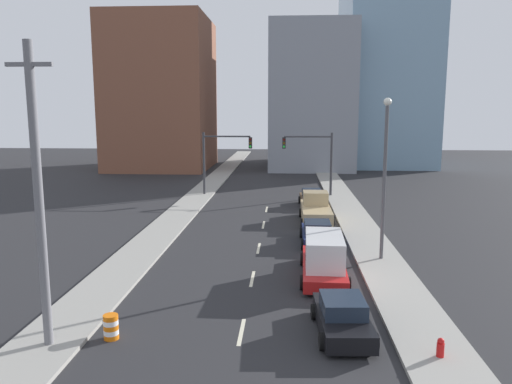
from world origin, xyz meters
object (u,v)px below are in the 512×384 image
object	(u,v)px
utility_pole_left_near	(39,198)
box_truck_red	(324,258)
traffic_barrel	(111,327)
street_lamp	(385,169)
sedan_brown	(312,199)
sedan_navy	(317,234)
traffic_signal_left	(218,154)
traffic_signal_right	(317,155)
sedan_black	(342,317)
pickup_truck_tan	(316,210)
fire_hydrant	(440,350)

from	to	relation	value
utility_pole_left_near	box_truck_red	distance (m)	14.09
traffic_barrel	box_truck_red	bearing A→B (deg)	41.20
street_lamp	sedan_brown	size ratio (longest dim) A/B	2.10
traffic_barrel	sedan_navy	xyz separation A→B (m)	(8.55, 14.10, 0.20)
traffic_signal_left	traffic_signal_right	size ratio (longest dim) A/B	1.00
utility_pole_left_near	sedan_brown	bearing A→B (deg)	68.63
utility_pole_left_near	sedan_black	size ratio (longest dim) A/B	2.44
utility_pole_left_near	pickup_truck_tan	distance (m)	24.40
box_truck_red	traffic_signal_left	bearing A→B (deg)	111.48
traffic_signal_left	sedan_brown	world-z (taller)	traffic_signal_left
traffic_signal_right	sedan_brown	world-z (taller)	traffic_signal_right
pickup_truck_tan	box_truck_red	bearing A→B (deg)	-91.72
fire_hydrant	box_truck_red	xyz separation A→B (m)	(-3.38, 8.38, 0.66)
box_truck_red	pickup_truck_tan	bearing A→B (deg)	90.33
street_lamp	box_truck_red	size ratio (longest dim) A/B	1.46
street_lamp	sedan_navy	world-z (taller)	street_lamp
sedan_black	box_truck_red	xyz separation A→B (m)	(-0.25, 6.41, 0.42)
traffic_signal_left	fire_hydrant	size ratio (longest dim) A/B	7.58
utility_pole_left_near	street_lamp	bearing A→B (deg)	39.17
traffic_barrel	pickup_truck_tan	distance (m)	22.36
traffic_signal_left	box_truck_red	world-z (taller)	traffic_signal_left
utility_pole_left_near	box_truck_red	bearing A→B (deg)	38.16
fire_hydrant	pickup_truck_tan	distance (m)	21.71
traffic_signal_right	sedan_navy	bearing A→B (deg)	-93.10
sedan_brown	traffic_signal_left	bearing A→B (deg)	147.95
street_lamp	box_truck_red	xyz separation A→B (m)	(-3.49, -3.15, -4.20)
street_lamp	pickup_truck_tan	bearing A→B (deg)	107.63
fire_hydrant	sedan_brown	distance (m)	27.98
traffic_signal_right	utility_pole_left_near	world-z (taller)	utility_pole_left_near
street_lamp	sedan_navy	bearing A→B (deg)	134.33
traffic_signal_right	pickup_truck_tan	xyz separation A→B (m)	(-0.70, -11.44, -3.25)
traffic_signal_left	pickup_truck_tan	world-z (taller)	traffic_signal_left
traffic_signal_right	sedan_brown	bearing A→B (deg)	-97.77
traffic_barrel	street_lamp	bearing A→B (deg)	41.45
traffic_signal_right	street_lamp	xyz separation A→B (m)	(2.47, -21.40, 1.12)
sedan_black	sedan_navy	bearing A→B (deg)	87.55
box_truck_red	sedan_navy	world-z (taller)	box_truck_red
sedan_navy	traffic_barrel	bearing A→B (deg)	-121.21
traffic_signal_left	traffic_signal_right	distance (m)	9.82
traffic_signal_right	box_truck_red	distance (m)	24.76
traffic_barrel	box_truck_red	distance (m)	11.30
pickup_truck_tan	sedan_brown	bearing A→B (deg)	89.70
fire_hydrant	pickup_truck_tan	size ratio (longest dim) A/B	0.14
traffic_barrel	sedan_black	bearing A→B (deg)	6.64
traffic_barrel	sedan_black	distance (m)	8.80
traffic_barrel	sedan_navy	world-z (taller)	sedan_navy
traffic_barrel	fire_hydrant	bearing A→B (deg)	-4.57
traffic_signal_left	utility_pole_left_near	world-z (taller)	utility_pole_left_near
street_lamp	sedan_brown	bearing A→B (deg)	101.00
pickup_truck_tan	fire_hydrant	bearing A→B (deg)	-82.20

